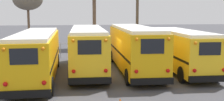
% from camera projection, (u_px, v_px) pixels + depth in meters
% --- Properties ---
extents(ground_plane, '(160.00, 160.00, 0.00)m').
position_uv_depth(ground_plane, '(112.00, 73.00, 20.13)').
color(ground_plane, '#424247').
extents(school_bus_0, '(2.47, 10.81, 3.07)m').
position_uv_depth(school_bus_0, '(37.00, 54.00, 18.15)').
color(school_bus_0, '#EAAA0F').
rests_on(school_bus_0, ground).
extents(school_bus_1, '(2.83, 10.74, 3.21)m').
position_uv_depth(school_bus_1, '(87.00, 48.00, 20.66)').
color(school_bus_1, yellow).
rests_on(school_bus_1, ground).
extents(school_bus_2, '(2.79, 10.76, 3.29)m').
position_uv_depth(school_bus_2, '(134.00, 47.00, 20.59)').
color(school_bus_2, '#EAAA0F').
rests_on(school_bus_2, ground).
extents(school_bus_3, '(2.74, 9.49, 3.03)m').
position_uv_depth(school_bus_3, '(181.00, 49.00, 20.53)').
color(school_bus_3, yellow).
rests_on(school_bus_3, ground).
extents(utility_pole, '(1.80, 0.31, 8.28)m').
position_uv_depth(utility_pole, '(137.00, 13.00, 30.20)').
color(utility_pole, brown).
rests_on(utility_pole, ground).
extents(fence_line, '(18.20, 0.06, 1.42)m').
position_uv_depth(fence_line, '(101.00, 47.00, 27.06)').
color(fence_line, '#939399').
rests_on(fence_line, ground).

